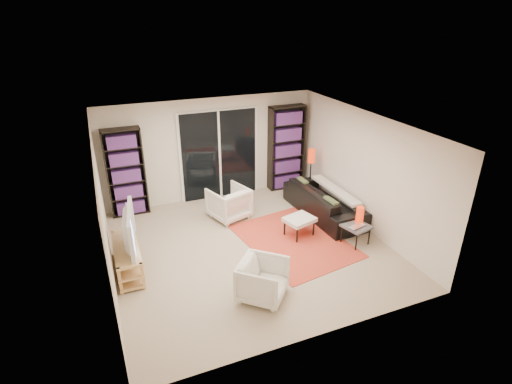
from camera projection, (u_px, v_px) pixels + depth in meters
floor at (250, 247)px, 7.71m from camera, size 5.00×5.00×0.00m
wall_back at (210, 150)px, 9.31m from camera, size 5.00×0.02×2.40m
wall_front at (321, 265)px, 5.11m from camera, size 5.00×0.02×2.40m
wall_left at (103, 215)px, 6.35m from camera, size 0.02×5.00×2.40m
wall_right at (364, 171)px, 8.07m from camera, size 0.02×5.00×2.40m
ceiling at (249, 126)px, 6.71m from camera, size 5.00×5.00×0.02m
sliding_door at (219, 155)px, 9.41m from camera, size 1.92×0.08×2.16m
bookshelf_left at (126, 173)px, 8.59m from camera, size 0.80×0.30×1.95m
bookshelf_right at (286, 148)px, 9.89m from camera, size 0.90×0.30×2.10m
tv_stand at (127, 258)px, 6.90m from camera, size 0.41×1.29×0.50m
tv at (124, 229)px, 6.67m from camera, size 0.29×1.18×0.67m
rug at (294, 241)px, 7.91m from camera, size 2.08×2.60×0.01m
sofa at (324, 202)px, 8.80m from camera, size 0.95×2.23×0.64m
armchair_back at (229, 203)px, 8.67m from camera, size 0.95×0.96×0.70m
armchair_front at (263, 280)px, 6.24m from camera, size 1.00×0.99×0.65m
ottoman at (299, 220)px, 7.97m from camera, size 0.67×0.60×0.40m
side_table at (356, 227)px, 7.69m from camera, size 0.56×0.56×0.40m
laptop at (359, 227)px, 7.57m from camera, size 0.40×0.32×0.03m
table_lamp at (360, 215)px, 7.70m from camera, size 0.15×0.15×0.33m
floor_lamp at (311, 162)px, 9.43m from camera, size 0.18×0.18×1.21m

